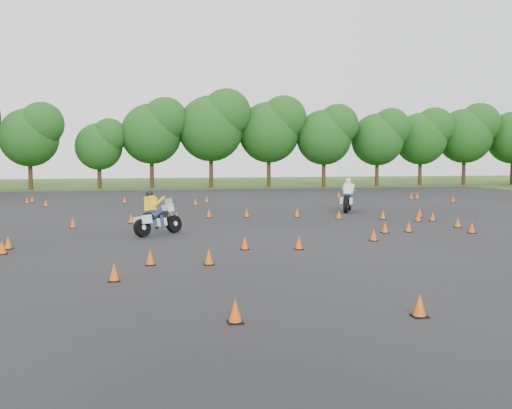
# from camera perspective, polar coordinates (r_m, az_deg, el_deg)

# --- Properties ---
(ground) EXTENTS (140.00, 140.00, 0.00)m
(ground) POSITION_cam_1_polar(r_m,az_deg,el_deg) (20.71, 2.27, -4.21)
(ground) COLOR #2D5119
(ground) RESTS_ON ground
(asphalt_pad) EXTENTS (62.00, 62.00, 0.00)m
(asphalt_pad) POSITION_cam_1_polar(r_m,az_deg,el_deg) (26.51, -0.88, -2.22)
(asphalt_pad) COLOR black
(asphalt_pad) RESTS_ON ground
(treeline) EXTENTS (87.28, 32.48, 10.86)m
(treeline) POSITION_cam_1_polar(r_m,az_deg,el_deg) (54.95, -4.99, 6.26)
(treeline) COLOR #1A4B15
(treeline) RESTS_ON ground
(traffic_cones) EXTENTS (36.53, 32.70, 0.45)m
(traffic_cones) POSITION_cam_1_polar(r_m,az_deg,el_deg) (26.16, -0.58, -1.82)
(traffic_cones) COLOR #E45409
(traffic_cones) RESTS_ON asphalt_pad
(rider_yellow) EXTENTS (2.38, 2.14, 1.90)m
(rider_yellow) POSITION_cam_1_polar(r_m,az_deg,el_deg) (23.88, -9.62, -0.77)
(rider_yellow) COLOR yellow
(rider_yellow) RESTS_ON ground
(rider_white) EXTENTS (1.87, 2.67, 2.00)m
(rider_white) POSITION_cam_1_polar(r_m,az_deg,el_deg) (34.15, 9.15, 0.96)
(rider_white) COLOR white
(rider_white) RESTS_ON ground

